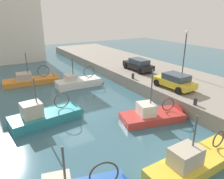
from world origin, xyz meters
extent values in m
plane|color=#386070|center=(0.00, 0.00, 0.00)|extent=(80.00, 80.00, 0.00)
cube|color=gray|center=(11.50, 0.00, 0.60)|extent=(9.00, 56.00, 1.20)
cube|color=teal|center=(-2.62, -0.57, 0.00)|extent=(5.25, 2.61, 1.48)
cone|color=teal|center=(0.24, -0.27, 0.00)|extent=(1.09, 1.97, 1.88)
cube|color=#9E7A51|center=(-2.62, -0.57, 0.67)|extent=(5.03, 2.42, 0.08)
cube|color=#B7AD99|center=(-3.54, -0.67, 1.25)|extent=(1.49, 1.38, 1.08)
cylinder|color=#4C4C51|center=(-3.13, -0.63, 2.11)|extent=(0.10, 0.10, 2.89)
torus|color=#3F3833|center=(-1.21, -0.42, 1.41)|extent=(1.27, 0.21, 1.27)
sphere|color=white|center=(-4.25, 0.41, 0.22)|extent=(0.32, 0.32, 0.32)
cube|color=white|center=(2.72, 5.89, 0.00)|extent=(4.88, 2.02, 1.59)
cone|color=white|center=(5.48, 5.81, 0.00)|extent=(0.95, 1.71, 1.68)
cube|color=#896B4C|center=(2.72, 5.89, 0.72)|extent=(4.69, 1.86, 0.08)
cube|color=beige|center=(1.85, 5.92, 1.12)|extent=(1.15, 1.37, 0.73)
cylinder|color=#4C4C51|center=(2.18, 5.91, 1.96)|extent=(0.10, 0.10, 2.49)
torus|color=#3F3833|center=(4.07, 5.85, 1.49)|extent=(1.33, 0.12, 1.33)
sphere|color=white|center=(1.30, 6.97, 0.24)|extent=(0.32, 0.32, 0.32)
cylinder|color=#4C4C51|center=(-3.86, -8.74, 1.80)|extent=(0.10, 0.10, 2.53)
torus|color=#3F3833|center=(-2.28, -9.14, 1.32)|extent=(1.31, 0.40, 1.33)
cube|color=gold|center=(2.96, -9.84, 0.00)|extent=(6.18, 1.93, 1.18)
cube|color=#B2A893|center=(2.96, -9.84, 0.53)|extent=(5.93, 1.78, 0.08)
cube|color=#B7AD99|center=(1.95, -9.86, 1.06)|extent=(1.59, 1.17, 0.98)
cylinder|color=#4C4C51|center=(2.42, -9.85, 1.88)|extent=(0.10, 0.10, 2.69)
torus|color=#3F3833|center=(4.68, -9.79, 1.16)|extent=(1.03, 0.10, 1.03)
sphere|color=white|center=(1.09, -8.90, 0.18)|extent=(0.32, 0.32, 0.32)
cube|color=orange|center=(-1.71, 9.73, 0.00)|extent=(5.93, 2.56, 1.13)
cone|color=orange|center=(1.52, 9.45, 0.00)|extent=(1.06, 1.93, 1.86)
cube|color=#896B4C|center=(-1.71, 9.73, 0.51)|extent=(5.68, 2.38, 0.08)
cube|color=#B7AD99|center=(-2.29, 9.78, 0.93)|extent=(1.74, 1.67, 0.77)
cylinder|color=#4C4C51|center=(-1.81, 9.74, 2.04)|extent=(0.10, 0.10, 3.07)
torus|color=#3F3833|center=(-0.10, 9.59, 1.30)|extent=(1.37, 0.20, 1.37)
sphere|color=white|center=(-3.33, 11.01, 0.17)|extent=(0.32, 0.32, 0.32)
cube|color=#BC3833|center=(4.47, -4.48, 0.00)|extent=(5.07, 3.13, 1.11)
cone|color=#BC3833|center=(7.10, -5.13, 0.00)|extent=(1.32, 2.01, 1.85)
cube|color=#9E7A51|center=(4.47, -4.48, 0.50)|extent=(4.85, 2.92, 0.08)
cube|color=beige|center=(3.96, -4.35, 0.99)|extent=(1.43, 1.58, 0.90)
cylinder|color=#4C4C51|center=(4.29, -4.43, 2.26)|extent=(0.10, 0.10, 3.52)
torus|color=#3F3833|center=(5.75, -4.80, 1.13)|extent=(1.03, 0.33, 1.04)
sphere|color=white|center=(3.37, -3.04, 0.17)|extent=(0.32, 0.32, 0.32)
cube|color=black|center=(9.87, 4.45, 1.78)|extent=(1.78, 4.34, 0.61)
cube|color=#384756|center=(9.86, 4.24, 2.35)|extent=(1.52, 2.45, 0.54)
cylinder|color=black|center=(9.08, 5.94, 1.52)|extent=(0.24, 0.65, 0.64)
cylinder|color=black|center=(10.74, 5.89, 1.52)|extent=(0.24, 0.65, 0.64)
cylinder|color=black|center=(9.00, 3.02, 1.52)|extent=(0.24, 0.65, 0.64)
cylinder|color=black|center=(10.65, 2.97, 1.52)|extent=(0.24, 0.65, 0.64)
cube|color=gold|center=(8.79, -2.41, 1.76)|extent=(1.91, 3.97, 0.57)
cube|color=#384756|center=(8.79, -2.60, 2.32)|extent=(1.64, 2.24, 0.55)
cylinder|color=black|center=(7.85, -1.12, 1.52)|extent=(0.24, 0.65, 0.64)
cylinder|color=black|center=(9.62, -1.05, 1.52)|extent=(0.24, 0.65, 0.64)
cylinder|color=black|center=(7.96, -3.77, 1.52)|extent=(0.24, 0.65, 0.64)
cylinder|color=black|center=(9.72, -3.70, 1.52)|extent=(0.24, 0.65, 0.64)
cylinder|color=#2D2D33|center=(7.35, -6.00, 1.48)|extent=(0.28, 0.28, 0.55)
cylinder|color=#2D2D33|center=(7.35, 2.00, 1.48)|extent=(0.28, 0.28, 0.55)
cylinder|color=#38383D|center=(13.00, 0.38, 3.45)|extent=(0.12, 0.12, 4.50)
sphere|color=#F2EACC|center=(13.00, 0.38, 5.85)|extent=(0.36, 0.36, 0.36)
cube|color=silver|center=(-0.98, 25.50, 6.81)|extent=(8.40, 8.76, 13.62)
camera|label=1|loc=(-5.80, -15.69, 7.87)|focal=34.67mm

